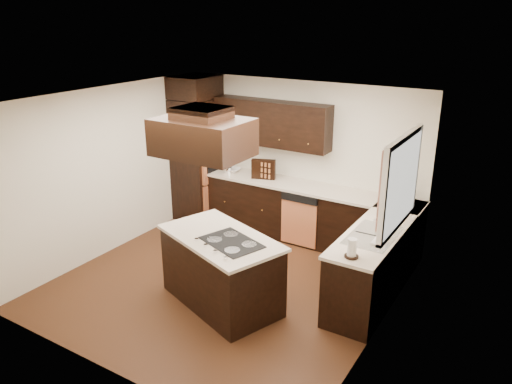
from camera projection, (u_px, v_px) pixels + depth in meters
floor at (227, 283)px, 6.83m from camera, size 4.20×4.20×0.02m
ceiling at (223, 98)px, 5.97m from camera, size 4.20×4.20×0.02m
wall_back at (299, 158)px, 8.09m from camera, size 4.20×0.02×2.50m
wall_front at (97, 263)px, 4.71m from camera, size 4.20×0.02×2.50m
wall_left at (109, 171)px, 7.44m from camera, size 0.02×4.20×2.50m
wall_right at (386, 233)px, 5.36m from camera, size 0.02×4.20×2.50m
oven_column at (198, 159)px, 8.70m from camera, size 0.65×0.75×2.12m
wall_oven_face at (214, 159)px, 8.51m from camera, size 0.05×0.62×0.78m
base_cabinets_back at (291, 211)px, 8.10m from camera, size 2.93×0.60×0.88m
base_cabinets_right at (379, 260)px, 6.51m from camera, size 0.60×2.40×0.88m
countertop_back at (291, 184)px, 7.93m from camera, size 2.93×0.63×0.04m
countertop_right at (381, 227)px, 6.36m from camera, size 0.63×2.40×0.04m
upper_cabinets at (271, 123)px, 7.97m from camera, size 2.00×0.34×0.72m
dishwasher_front at (299, 223)px, 7.73m from camera, size 0.60×0.05×0.72m
window_frame at (401, 183)px, 5.68m from camera, size 0.06×1.32×1.12m
window_pane at (403, 183)px, 5.67m from camera, size 0.00×1.20×1.00m
curtain_left at (384, 188)px, 5.36m from camera, size 0.02×0.34×0.90m
curtain_right at (406, 169)px, 6.03m from camera, size 0.02×0.34×0.90m
sink_rim at (373, 235)px, 6.06m from camera, size 0.52×0.84×0.01m
island at (221, 271)px, 6.22m from camera, size 1.72×1.30×0.88m
island_top at (221, 238)px, 6.06m from camera, size 1.79×1.37×0.04m
cooktop at (232, 242)px, 5.88m from camera, size 0.84×0.70×0.01m
range_hood at (203, 137)px, 5.60m from camera, size 1.05×0.72×0.42m
hood_duct at (202, 113)px, 5.50m from camera, size 0.55×0.50×0.13m
blender_base at (228, 170)px, 8.42m from camera, size 0.15×0.15×0.10m
blender_pitcher at (228, 160)px, 8.36m from camera, size 0.13×0.13×0.26m
spice_rack at (263, 169)px, 8.09m from camera, size 0.40×0.22×0.32m
mixing_bowl at (233, 170)px, 8.49m from camera, size 0.30×0.30×0.06m
soap_bottle at (386, 212)px, 6.52m from camera, size 0.11×0.11×0.19m
paper_towel at (352, 248)px, 5.49m from camera, size 0.11×0.11×0.23m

